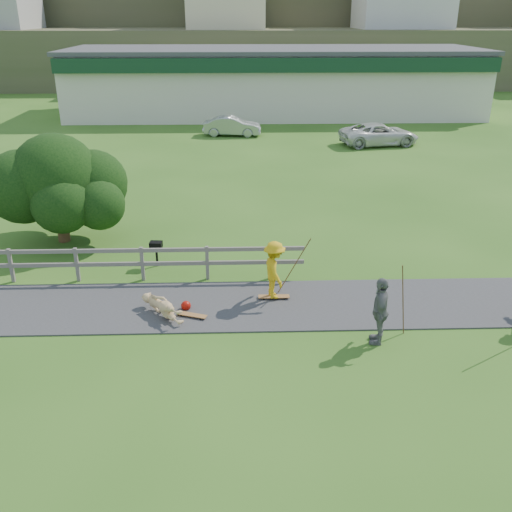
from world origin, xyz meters
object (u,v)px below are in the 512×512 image
object	(u,v)px
spectator_b	(380,311)
tree	(59,199)
skater_rider	(274,273)
skater_fallen	(163,307)
bbq	(157,254)
car_silver	(232,126)
car_white	(379,134)

from	to	relation	value
spectator_b	tree	world-z (taller)	tree
skater_rider	skater_fallen	xyz separation A→B (m)	(-3.10, -0.91, -0.54)
bbq	car_silver	bearing A→B (deg)	88.37
car_silver	tree	size ratio (longest dim) A/B	0.79
car_silver	car_white	bearing A→B (deg)	-104.17
skater_fallen	tree	distance (m)	7.29
skater_rider	bbq	distance (m)	4.48
car_white	bbq	size ratio (longest dim) A/B	5.76
skater_rider	tree	xyz separation A→B (m)	(-7.36, 4.87, 0.74)
bbq	tree	bearing A→B (deg)	151.95
skater_rider	car_silver	distance (m)	23.98
spectator_b	skater_rider	bearing A→B (deg)	-121.06
car_white	tree	distance (m)	21.94
tree	bbq	world-z (taller)	tree
skater_fallen	spectator_b	xyz separation A→B (m)	(5.57, -1.48, 0.59)
skater_fallen	car_white	size ratio (longest dim) A/B	0.34
car_silver	bbq	bearing A→B (deg)	179.25
spectator_b	tree	bearing A→B (deg)	-113.52
tree	bbq	xyz separation A→B (m)	(3.67, -2.35, -1.17)
car_silver	spectator_b	bearing A→B (deg)	-166.26
car_silver	bbq	size ratio (longest dim) A/B	4.54
spectator_b	tree	distance (m)	12.24
car_silver	car_white	size ratio (longest dim) A/B	0.79
spectator_b	bbq	xyz separation A→B (m)	(-6.16, 4.90, -0.47)
car_white	skater_fallen	bearing A→B (deg)	143.43
tree	skater_rider	bearing A→B (deg)	-33.50
car_white	bbq	distance (m)	21.50
car_silver	bbq	distance (m)	21.56
skater_rider	spectator_b	xyz separation A→B (m)	(2.47, -2.39, 0.04)
tree	car_silver	bearing A→B (deg)	72.50
skater_fallen	bbq	size ratio (longest dim) A/B	1.97
car_silver	bbq	world-z (taller)	car_silver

